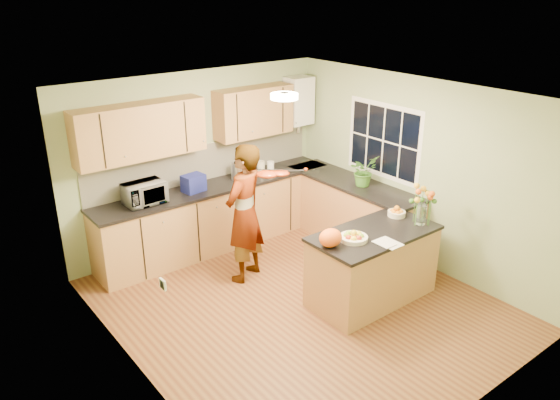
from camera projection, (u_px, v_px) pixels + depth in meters
floor at (299, 305)px, 6.54m from camera, size 4.50×4.50×0.00m
ceiling at (302, 97)px, 5.60m from camera, size 4.00×4.50×0.02m
wall_back at (198, 160)px, 7.71m from camera, size 4.00×0.02×2.50m
wall_front at (479, 295)px, 4.43m from camera, size 4.00×0.02×2.50m
wall_left at (131, 262)px, 4.93m from camera, size 0.02×4.50×2.50m
wall_right at (416, 172)px, 7.21m from camera, size 0.02×4.50×2.50m
back_counter at (218, 215)px, 7.84m from camera, size 3.64×0.62×0.94m
right_counter at (352, 212)px, 7.95m from camera, size 0.62×2.24×0.94m
splashback at (205, 162)px, 7.78m from camera, size 3.60×0.02×0.52m
upper_cabinets at (191, 123)px, 7.26m from camera, size 3.20×0.34×0.70m
boiler at (299, 101)px, 8.32m from camera, size 0.40×0.30×0.86m
window_right at (384, 141)px, 7.53m from camera, size 0.01×1.30×1.05m
light_switch at (163, 284)px, 4.48m from camera, size 0.02×0.09×0.09m
ceiling_lamp at (284, 96)px, 5.83m from camera, size 0.30×0.30×0.07m
peninsula_island at (372, 265)px, 6.52m from camera, size 1.56×0.80×0.89m
fruit_dish at (354, 236)px, 6.13m from camera, size 0.32×0.32×0.11m
orange_bowl at (397, 212)px, 6.75m from camera, size 0.22×0.22×0.13m
flower_vase at (423, 196)px, 6.43m from camera, size 0.29×0.29×0.53m
orange_bag at (331, 238)px, 5.97m from camera, size 0.33×0.31×0.20m
papers at (389, 243)px, 6.07m from camera, size 0.21×0.29×0.01m
violinist at (244, 214)px, 6.82m from camera, size 0.77×0.65×1.80m
violin at (267, 174)px, 6.57m from camera, size 0.67×0.59×0.17m
microwave at (144, 193)px, 6.97m from camera, size 0.52×0.36×0.28m
blue_box at (193, 183)px, 7.39m from camera, size 0.32×0.25×0.23m
kettle at (237, 170)px, 7.84m from camera, size 0.17×0.17×0.32m
jar_cream at (261, 167)px, 8.11m from camera, size 0.15×0.15×0.18m
jar_white at (271, 167)px, 8.15m from camera, size 0.13×0.13×0.16m
potted_plant at (363, 171)px, 7.56m from camera, size 0.42×0.38×0.43m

